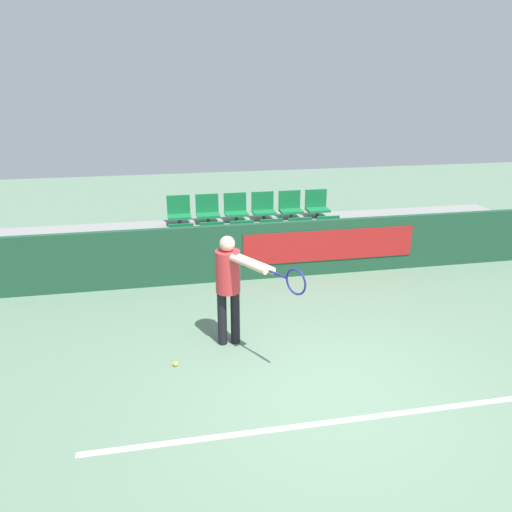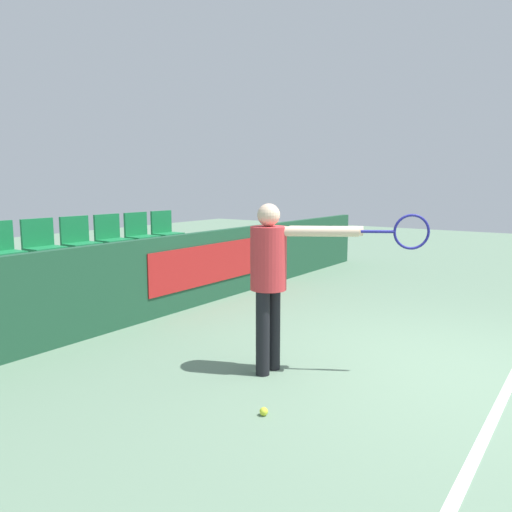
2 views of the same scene
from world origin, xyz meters
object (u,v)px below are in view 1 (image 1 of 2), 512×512
Objects in this scene: stadium_chair_2 at (243,238)px; stadium_chair_9 at (263,207)px; stadium_chair_6 at (179,211)px; stadium_chair_11 at (317,205)px; stadium_chair_8 at (236,209)px; tennis_ball at (175,364)px; stadium_chair_3 at (272,236)px; stadium_chair_10 at (290,206)px; stadium_chair_1 at (213,239)px; stadium_chair_0 at (182,241)px; stadium_chair_7 at (208,210)px; stadium_chair_5 at (329,232)px; stadium_chair_4 at (301,234)px; tennis_player at (231,280)px.

stadium_chair_9 is (0.59, 0.87, 0.36)m from stadium_chair_2.
stadium_chair_6 is 1.00× the size of stadium_chair_11.
tennis_ball is (-1.48, -4.28, -0.95)m from stadium_chair_8.
stadium_chair_3 is 1.00× the size of stadium_chair_10.
tennis_ball is at bearing -104.52° from stadium_chair_1.
stadium_chair_6 is 1.00× the size of stadium_chair_10.
stadium_chair_10 is at bearing 36.20° from stadium_chair_2.
stadium_chair_9 is (0.59, 0.00, 0.00)m from stadium_chair_8.
stadium_chair_0 is at bearing -143.80° from stadium_chair_8.
stadium_chair_7 and stadium_chair_9 have the same top height.
stadium_chair_5 is at bearing 0.00° from stadium_chair_1.
stadium_chair_1 is 1.00× the size of stadium_chair_4.
stadium_chair_0 is at bearing 69.69° from tennis_player.
tennis_player is (-0.07, -3.87, 0.01)m from stadium_chair_7.
stadium_chair_2 is 1.00× the size of stadium_chair_3.
stadium_chair_10 is 0.36× the size of tennis_player.
stadium_chair_0 is 1.00× the size of stadium_chair_4.
stadium_chair_6 is at bearing 153.99° from stadium_chair_3.
stadium_chair_7 is at bearing 180.00° from stadium_chair_11.
stadium_chair_3 is at bearing 180.00° from stadium_chair_5.
stadium_chair_9 is (0.00, 0.87, 0.36)m from stadium_chair_3.
stadium_chair_1 is at bearing -90.00° from stadium_chair_7.
stadium_chair_0 is 3.48m from tennis_ball.
stadium_chair_1 is 8.71× the size of tennis_ball.
stadium_chair_5 is 1.00× the size of stadium_chair_8.
stadium_chair_4 is (2.37, 0.00, 0.00)m from stadium_chair_0.
stadium_chair_2 is 1.51m from stadium_chair_10.
stadium_chair_5 is (1.18, 0.00, 0.00)m from stadium_chair_3.
stadium_chair_2 is 2.01m from stadium_chair_11.
stadium_chair_8 is at bearing 180.00° from stadium_chair_10.
stadium_chair_3 is 1.00× the size of stadium_chair_6.
stadium_chair_3 is 1.11m from stadium_chair_8.
stadium_chair_7 and stadium_chair_11 have the same top height.
stadium_chair_4 is 1.00× the size of stadium_chair_11.
stadium_chair_4 is 0.94m from stadium_chair_10.
stadium_chair_1 is 1.00× the size of stadium_chair_3.
stadium_chair_0 reaches higher than tennis_ball.
tennis_ball is at bearing -94.92° from stadium_chair_0.
stadium_chair_9 is 0.59m from stadium_chair_10.
stadium_chair_3 is 1.00× the size of stadium_chair_7.
stadium_chair_7 is (-0.59, 0.87, 0.36)m from stadium_chair_2.
stadium_chair_5 is 1.00× the size of stadium_chair_9.
stadium_chair_2 is 1.00× the size of stadium_chair_10.
stadium_chair_9 is at bearing 64.23° from tennis_ball.
stadium_chair_7 reaches higher than stadium_chair_4.
stadium_chair_10 is 5.13m from tennis_ball.
stadium_chair_3 is at bearing 37.25° from tennis_player.
stadium_chair_8 is 1.00× the size of stadium_chair_10.
stadium_chair_3 is (1.77, 0.00, 0.00)m from stadium_chair_0.
tennis_player is (-0.07, -3.01, 0.38)m from stadium_chair_1.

